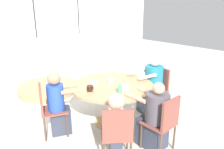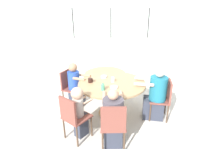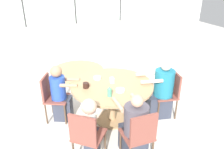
% 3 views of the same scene
% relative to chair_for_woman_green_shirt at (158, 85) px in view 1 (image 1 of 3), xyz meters
% --- Properties ---
extents(ground_plane, '(16.00, 16.00, 0.00)m').
position_rel_chair_for_woman_green_shirt_xyz_m(ground_plane, '(-1.06, 0.19, -0.51)').
color(ground_plane, beige).
extents(wall_back_with_windows, '(8.40, 0.08, 2.80)m').
position_rel_chair_for_woman_green_shirt_xyz_m(wall_back_with_windows, '(-1.06, 3.13, 0.91)').
color(wall_back_with_windows, silver).
rests_on(wall_back_with_windows, ground_plane).
extents(dining_table, '(1.42, 1.42, 0.74)m').
position_rel_chair_for_woman_green_shirt_xyz_m(dining_table, '(-1.06, 0.19, 0.09)').
color(dining_table, tan).
rests_on(dining_table, ground_plane).
extents(chair_for_woman_green_shirt, '(0.47, 0.47, 0.86)m').
position_rel_chair_for_woman_green_shirt_xyz_m(chair_for_woman_green_shirt, '(0.00, 0.00, 0.00)').
color(chair_for_woman_green_shirt, brown).
rests_on(chair_for_woman_green_shirt, ground_plane).
extents(chair_for_man_blue_shirt, '(0.52, 0.52, 0.86)m').
position_rel_chair_for_woman_green_shirt_xyz_m(chair_for_man_blue_shirt, '(-2.06, 0.61, 0.00)').
color(chair_for_man_blue_shirt, brown).
rests_on(chair_for_man_blue_shirt, ground_plane).
extents(chair_for_man_teal_shirt, '(0.40, 0.40, 0.86)m').
position_rel_chair_for_woman_green_shirt_xyz_m(chair_for_man_teal_shirt, '(-1.06, -0.89, 0.00)').
color(chair_for_man_teal_shirt, brown).
rests_on(chair_for_man_teal_shirt, ground_plane).
extents(chair_for_toddler, '(0.56, 0.56, 0.86)m').
position_rel_chair_for_woman_green_shirt_xyz_m(chair_for_toddler, '(-1.74, -0.65, 0.00)').
color(chair_for_toddler, brown).
rests_on(chair_for_toddler, ground_plane).
extents(person_woman_green_shirt, '(0.69, 0.45, 1.10)m').
position_rel_chair_for_woman_green_shirt_xyz_m(person_woman_green_shirt, '(-0.17, 0.03, -0.02)').
color(person_woman_green_shirt, '#333847').
rests_on(person_woman_green_shirt, ground_plane).
extents(person_man_blue_shirt, '(0.54, 0.43, 1.06)m').
position_rel_chair_for_woman_green_shirt_xyz_m(person_man_blue_shirt, '(-1.91, 0.55, -0.02)').
color(person_man_blue_shirt, '#333847').
rests_on(person_man_blue_shirt, ground_plane).
extents(person_man_teal_shirt, '(0.37, 0.64, 1.03)m').
position_rel_chair_for_woman_green_shirt_xyz_m(person_man_teal_shirt, '(-1.06, -0.71, -0.05)').
color(person_man_teal_shirt, '#333847').
rests_on(person_man_teal_shirt, ground_plane).
extents(person_toddler, '(0.35, 0.37, 0.97)m').
position_rel_chair_for_woman_green_shirt_xyz_m(person_toddler, '(-1.64, -0.53, -0.00)').
color(person_toddler, '#333847').
rests_on(person_toddler, ground_plane).
extents(coffee_mug, '(0.10, 0.10, 0.09)m').
position_rel_chair_for_woman_green_shirt_xyz_m(coffee_mug, '(-1.51, 0.21, 0.28)').
color(coffee_mug, black).
rests_on(coffee_mug, dining_table).
extents(sippy_cup, '(0.07, 0.07, 0.16)m').
position_rel_chair_for_woman_green_shirt_xyz_m(sippy_cup, '(-1.24, -0.18, 0.31)').
color(sippy_cup, '#4CA57F').
rests_on(sippy_cup, dining_table).
extents(milk_carton_small, '(0.07, 0.07, 0.10)m').
position_rel_chair_for_woman_green_shirt_xyz_m(milk_carton_small, '(-1.05, 0.24, 0.28)').
color(milk_carton_small, silver).
rests_on(milk_carton_small, dining_table).
extents(bowl_white_shallow, '(0.14, 0.14, 0.04)m').
position_rel_chair_for_woman_green_shirt_xyz_m(bowl_white_shallow, '(-1.03, -0.09, 0.25)').
color(bowl_white_shallow, white).
rests_on(bowl_white_shallow, dining_table).
extents(bowl_cereal, '(0.13, 0.13, 0.04)m').
position_rel_chair_for_woman_green_shirt_xyz_m(bowl_cereal, '(-1.24, 0.47, 0.25)').
color(bowl_cereal, silver).
rests_on(bowl_cereal, dining_table).
extents(folded_table_stack, '(1.37, 1.37, 0.18)m').
position_rel_chair_for_woman_green_shirt_xyz_m(folded_table_stack, '(-1.26, 2.32, -0.42)').
color(folded_table_stack, tan).
rests_on(folded_table_stack, ground_plane).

